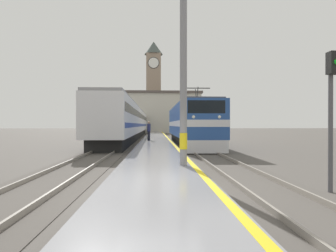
% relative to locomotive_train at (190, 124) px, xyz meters
% --- Properties ---
extents(ground_plane, '(200.00, 200.00, 0.00)m').
position_rel_locomotive_train_xyz_m(ground_plane, '(-3.02, 13.91, -1.88)').
color(ground_plane, '#514C47').
extents(platform, '(2.93, 140.00, 0.34)m').
position_rel_locomotive_train_xyz_m(platform, '(-3.02, 8.91, -1.71)').
color(platform, gray).
rests_on(platform, ground).
extents(rail_track_near, '(2.84, 140.00, 0.16)m').
position_rel_locomotive_train_xyz_m(rail_track_near, '(0.00, 8.91, -1.85)').
color(rail_track_near, '#514C47').
rests_on(rail_track_near, ground).
extents(rail_track_far, '(2.83, 140.00, 0.16)m').
position_rel_locomotive_train_xyz_m(rail_track_far, '(-6.49, 8.91, -1.85)').
color(rail_track_far, '#514C47').
rests_on(rail_track_far, ground).
extents(locomotive_train, '(2.92, 15.33, 4.64)m').
position_rel_locomotive_train_xyz_m(locomotive_train, '(0.00, 0.00, 0.00)').
color(locomotive_train, black).
rests_on(locomotive_train, ground).
extents(passenger_train, '(2.92, 45.45, 4.13)m').
position_rel_locomotive_train_xyz_m(passenger_train, '(-6.49, 15.49, 0.34)').
color(passenger_train, black).
rests_on(passenger_train, ground).
extents(catenary_mast, '(2.38, 0.29, 8.73)m').
position_rel_locomotive_train_xyz_m(catenary_mast, '(-2.01, -13.71, 2.78)').
color(catenary_mast, gray).
rests_on(catenary_mast, platform).
extents(person_on_platform, '(0.34, 0.34, 1.83)m').
position_rel_locomotive_train_xyz_m(person_on_platform, '(-3.74, 1.78, -0.57)').
color(person_on_platform, '#23232D').
rests_on(person_on_platform, platform).
extents(clock_tower, '(4.56, 4.56, 23.08)m').
position_rel_locomotive_train_xyz_m(clock_tower, '(-3.55, 43.53, 10.41)').
color(clock_tower, gray).
rests_on(clock_tower, ground).
extents(station_building, '(24.58, 10.19, 9.17)m').
position_rel_locomotive_train_xyz_m(station_building, '(-5.17, 37.34, 2.73)').
color(station_building, beige).
rests_on(station_building, ground).
extents(signal_post, '(0.30, 0.39, 3.80)m').
position_rel_locomotive_train_xyz_m(signal_post, '(1.66, -16.54, 0.68)').
color(signal_post, '#4C4C51').
rests_on(signal_post, ground).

